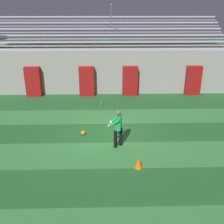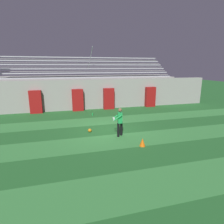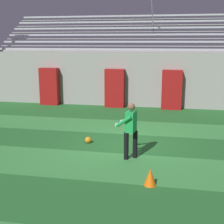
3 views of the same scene
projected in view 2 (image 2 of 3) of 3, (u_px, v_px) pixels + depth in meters
name	position (u px, v px, depth m)	size (l,w,h in m)	color
ground_plane	(109.00, 130.00, 12.04)	(80.00, 80.00, 0.00)	#236028
turf_stripe_near	(152.00, 185.00, 6.41)	(28.00, 2.04, 0.01)	#38843D
turf_stripe_mid	(118.00, 141.00, 10.24)	(28.00, 2.04, 0.01)	#38843D
turf_stripe_far	(102.00, 121.00, 14.07)	(28.00, 2.04, 0.01)	#38843D
back_wall	(92.00, 94.00, 17.81)	(24.00, 0.60, 2.80)	#999691
padding_pillar_gate_left	(78.00, 100.00, 17.02)	(1.00, 0.44, 1.98)	maroon
padding_pillar_gate_right	(109.00, 99.00, 17.76)	(1.00, 0.44, 1.98)	maroon
padding_pillar_far_left	(36.00, 102.00, 16.12)	(1.00, 0.44, 1.98)	maroon
padding_pillar_far_right	(150.00, 97.00, 18.85)	(1.00, 0.44, 1.98)	maroon
bleacher_stand	(88.00, 90.00, 20.31)	(18.00, 4.75, 5.83)	#999691
goalkeeper	(120.00, 120.00, 10.73)	(0.64, 0.65, 1.67)	black
soccer_ball	(90.00, 130.00, 11.60)	(0.22, 0.22, 0.22)	orange
traffic_cone	(142.00, 142.00, 9.52)	(0.30, 0.30, 0.42)	orange
water_bottle	(93.00, 114.00, 15.49)	(0.07, 0.07, 0.24)	green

